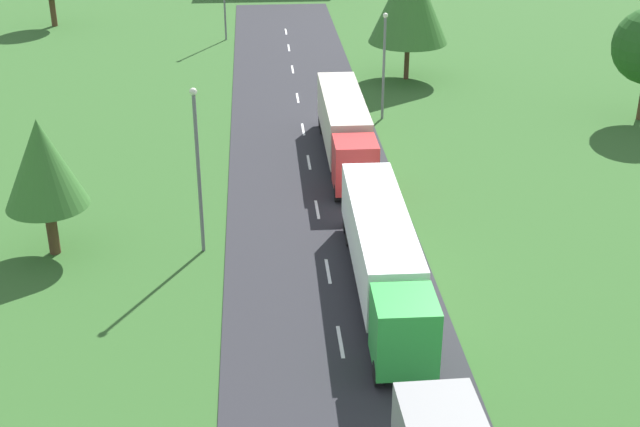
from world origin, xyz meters
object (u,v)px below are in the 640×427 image
object	(u,v)px
truck_third	(345,127)
tree_elm	(42,164)
lamppost_second	(198,164)
lamppost_third	(384,60)
truck_second	(383,254)

from	to	relation	value
truck_third	tree_elm	xyz separation A→B (m)	(-15.87, -11.41, 2.66)
lamppost_second	tree_elm	distance (m)	7.46
lamppost_third	lamppost_second	bearing A→B (deg)	-121.66
lamppost_third	truck_second	bearing A→B (deg)	-98.21
truck_third	tree_elm	size ratio (longest dim) A/B	1.96
truck_second	lamppost_third	xyz separation A→B (m)	(3.50, 24.29, 2.14)
tree_elm	truck_second	bearing A→B (deg)	-18.60
lamppost_second	truck_second	bearing A→B (deg)	-30.61
truck_second	lamppost_second	world-z (taller)	lamppost_second
truck_third	lamppost_second	size ratio (longest dim) A/B	1.62
truck_second	lamppost_third	size ratio (longest dim) A/B	1.94
truck_second	tree_elm	size ratio (longest dim) A/B	2.07
truck_third	tree_elm	bearing A→B (deg)	-144.28
truck_third	lamppost_third	distance (m)	8.57
lamppost_second	tree_elm	bearing A→B (deg)	177.20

